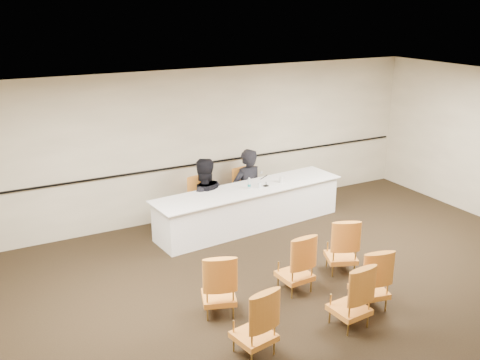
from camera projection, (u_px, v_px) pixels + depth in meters
name	position (u px, v px, depth m)	size (l,w,h in m)	color
floor	(313.00, 304.00, 7.83)	(10.00, 10.00, 0.00)	black
ceiling	(323.00, 100.00, 6.88)	(10.00, 10.00, 0.00)	white
wall_back	(200.00, 144.00, 10.71)	(10.00, 0.04, 3.00)	#B2A78C
wall_rail	(201.00, 164.00, 10.80)	(9.80, 0.04, 0.03)	black
panel_table	(250.00, 207.00, 10.44)	(3.94, 0.91, 0.79)	white
panelist_main	(247.00, 193.00, 11.06)	(0.69, 0.46, 1.90)	black
panelist_main_chair	(247.00, 192.00, 11.05)	(0.50, 0.50, 0.95)	orange
panelist_second	(203.00, 204.00, 10.52)	(0.92, 0.71, 1.88)	black
panelist_second_chair	(203.00, 202.00, 10.50)	(0.50, 0.50, 0.95)	orange
papers	(274.00, 185.00, 10.51)	(0.30, 0.22, 0.00)	white
microphone	(266.00, 180.00, 10.38)	(0.10, 0.20, 0.27)	black
water_bottle	(249.00, 183.00, 10.27)	(0.07, 0.07, 0.22)	#16757C
drinking_glass	(260.00, 185.00, 10.33)	(0.06, 0.06, 0.10)	white
coffee_cup	(281.00, 179.00, 10.61)	(0.09, 0.09, 0.14)	silver
aud_chair_front_left	(219.00, 283.00, 7.45)	(0.50, 0.50, 0.95)	orange
aud_chair_front_mid	(295.00, 262.00, 8.06)	(0.50, 0.50, 0.95)	orange
aud_chair_front_right	(342.00, 245.00, 8.64)	(0.50, 0.50, 0.95)	orange
aud_chair_back_left	(254.00, 320.00, 6.58)	(0.50, 0.50, 0.95)	orange
aud_chair_back_mid	(350.00, 295.00, 7.16)	(0.50, 0.50, 0.95)	orange
aud_chair_back_right	(370.00, 277.00, 7.61)	(0.50, 0.50, 0.95)	orange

